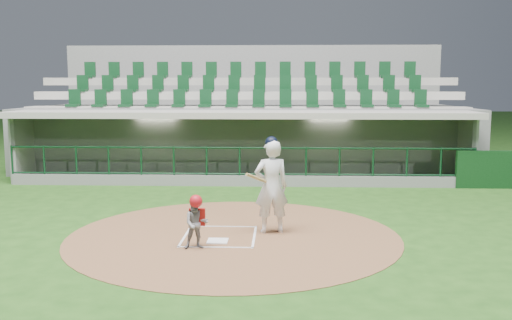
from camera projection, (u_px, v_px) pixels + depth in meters
The scene contains 8 objects.
ground at pixel (221, 233), 12.61m from camera, with size 120.00×120.00×0.00m, color #1E4513.
dirt_circle at pixel (234, 236), 12.40m from camera, with size 7.20×7.20×0.01m, color brown.
home_plate at pixel (218, 241), 11.92m from camera, with size 0.43×0.43×0.02m, color white.
batter_box_chalk at pixel (220, 236), 12.32m from camera, with size 1.55×1.80×0.01m.
dugout_structure at pixel (249, 150), 20.23m from camera, with size 16.40×3.70×3.00m.
seating_deck at pixel (248, 130), 23.23m from camera, with size 17.00×6.72×5.15m.
batter at pixel (271, 185), 12.51m from camera, with size 0.96×0.97×2.14m.
catcher at pixel (196, 222), 11.35m from camera, with size 0.56×0.48×1.09m.
Camera 1 is at (1.28, -12.25, 3.26)m, focal length 40.00 mm.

